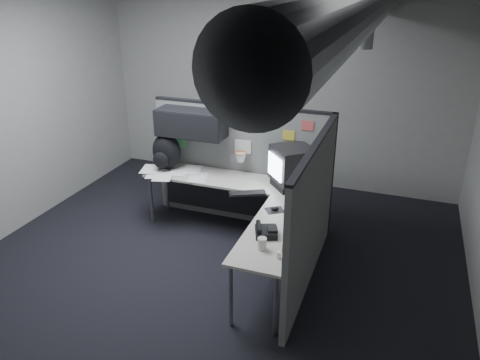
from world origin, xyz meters
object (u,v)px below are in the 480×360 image
at_px(monitor, 292,167).
at_px(phone, 266,231).
at_px(desk, 243,199).
at_px(backpack, 166,152).
at_px(keyboard, 248,194).

height_order(monitor, phone, monitor).
distance_m(desk, backpack, 1.27).
height_order(keyboard, backpack, backpack).
xyz_separation_m(monitor, backpack, (-1.72, -0.01, -0.03)).
bearing_deg(phone, keyboard, 109.37).
distance_m(keyboard, backpack, 1.37).
xyz_separation_m(desk, monitor, (0.53, 0.31, 0.38)).
relative_size(desk, phone, 7.78).
bearing_deg(keyboard, phone, -42.26).
bearing_deg(desk, keyboard, -47.36).
height_order(keyboard, phone, phone).
height_order(monitor, backpack, monitor).
distance_m(monitor, phone, 1.25).
bearing_deg(backpack, phone, -13.47).
height_order(monitor, keyboard, monitor).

